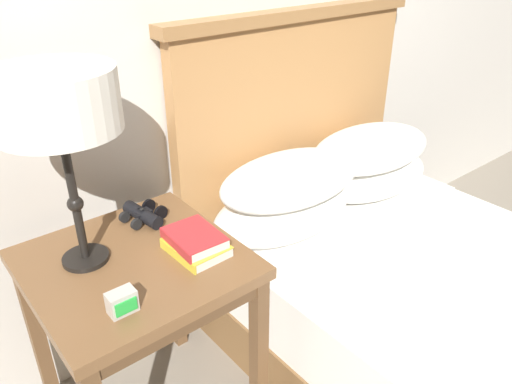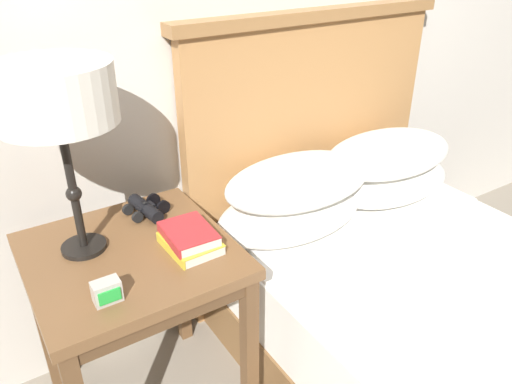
# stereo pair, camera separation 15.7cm
# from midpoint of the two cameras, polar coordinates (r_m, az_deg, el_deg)

# --- Properties ---
(nightstand) EXTENTS (0.58, 0.58, 0.67)m
(nightstand) POSITION_cam_midpoint_polar(r_m,az_deg,el_deg) (1.55, -16.30, -10.16)
(nightstand) COLOR brown
(nightstand) RESTS_ON ground_plane
(bed) EXTENTS (1.22, 1.88, 1.24)m
(bed) POSITION_cam_midpoint_polar(r_m,az_deg,el_deg) (1.92, 17.77, -12.35)
(bed) COLOR brown
(bed) RESTS_ON ground_plane
(table_lamp) EXTENTS (0.31, 0.31, 0.55)m
(table_lamp) POSITION_cam_midpoint_polar(r_m,az_deg,el_deg) (1.34, -25.11, 8.90)
(table_lamp) COLOR black
(table_lamp) RESTS_ON nightstand
(book_on_nightstand) EXTENTS (0.14, 0.18, 0.03)m
(book_on_nightstand) POSITION_cam_midpoint_polar(r_m,az_deg,el_deg) (1.48, -9.95, -6.37)
(book_on_nightstand) COLOR silver
(book_on_nightstand) RESTS_ON nightstand
(book_stacked_on_top) EXTENTS (0.14, 0.18, 0.03)m
(book_stacked_on_top) POSITION_cam_midpoint_polar(r_m,az_deg,el_deg) (1.47, -10.20, -5.28)
(book_stacked_on_top) COLOR silver
(book_stacked_on_top) RESTS_ON book_on_nightstand
(binoculars_pair) EXTENTS (0.15, 0.16, 0.05)m
(binoculars_pair) POSITION_cam_midpoint_polar(r_m,az_deg,el_deg) (1.66, -15.45, -2.58)
(binoculars_pair) COLOR black
(binoculars_pair) RESTS_ON nightstand
(alarm_clock) EXTENTS (0.07, 0.05, 0.06)m
(alarm_clock) POSITION_cam_midpoint_polar(r_m,az_deg,el_deg) (1.31, -18.50, -11.98)
(alarm_clock) COLOR #B7B2A8
(alarm_clock) RESTS_ON nightstand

